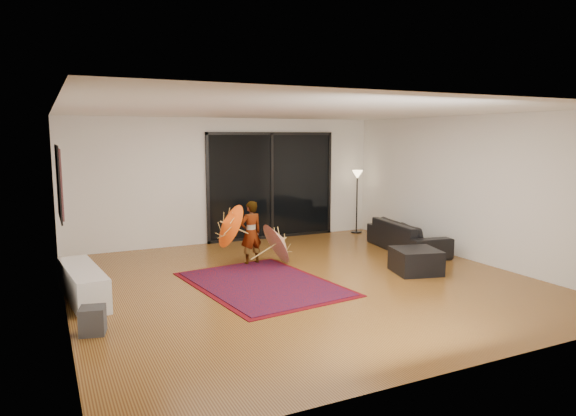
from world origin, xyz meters
TOP-DOWN VIEW (x-y plane):
  - floor at (0.00, 0.00)m, footprint 7.00×7.00m
  - ceiling at (0.00, 0.00)m, footprint 7.00×7.00m
  - wall_back at (0.00, 3.50)m, footprint 7.00×0.00m
  - wall_front at (0.00, -3.50)m, footprint 7.00×0.00m
  - wall_left at (-3.50, 0.00)m, footprint 0.00×7.00m
  - wall_right at (3.50, 0.00)m, footprint 0.00×7.00m
  - sliding_door at (1.00, 3.47)m, footprint 3.06×0.07m
  - painting at (-3.46, 1.00)m, footprint 0.04×1.28m
  - media_console at (-3.25, 0.51)m, footprint 0.59×1.72m
  - speaker at (-3.25, -0.90)m, footprint 0.34×0.34m
  - persian_rug at (-0.65, 0.10)m, footprint 2.26×2.93m
  - sofa at (2.95, 1.06)m, footprint 1.08×2.14m
  - ottoman at (1.97, -0.39)m, footprint 0.88×0.88m
  - floor_lamp at (3.10, 3.15)m, footprint 0.26×0.26m
  - child at (-0.34, 1.39)m, footprint 0.46×0.34m
  - parasol_orange at (-0.89, 1.34)m, footprint 0.51×0.81m
  - parasol_white at (0.26, 1.24)m, footprint 0.53×0.81m

SIDE VIEW (x-z plane):
  - floor at x=0.00m, z-range 0.00..0.00m
  - persian_rug at x=-0.65m, z-range 0.00..0.02m
  - speaker at x=-3.25m, z-range 0.00..0.33m
  - ottoman at x=1.97m, z-range 0.00..0.41m
  - media_console at x=-3.25m, z-range 0.00..0.47m
  - sofa at x=2.95m, z-range 0.00..0.60m
  - parasol_white at x=0.26m, z-range 0.05..0.96m
  - child at x=-0.34m, z-range 0.00..1.16m
  - parasol_orange at x=-0.89m, z-range 0.31..1.16m
  - floor_lamp at x=3.10m, z-range 0.44..1.94m
  - sliding_door at x=1.00m, z-range 0.00..2.40m
  - wall_back at x=0.00m, z-range -2.15..4.85m
  - wall_front at x=0.00m, z-range -2.15..4.85m
  - wall_left at x=-3.50m, z-range -2.15..4.85m
  - wall_right at x=3.50m, z-range -2.15..4.85m
  - painting at x=-3.46m, z-range 1.11..2.19m
  - ceiling at x=0.00m, z-range 2.70..2.70m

